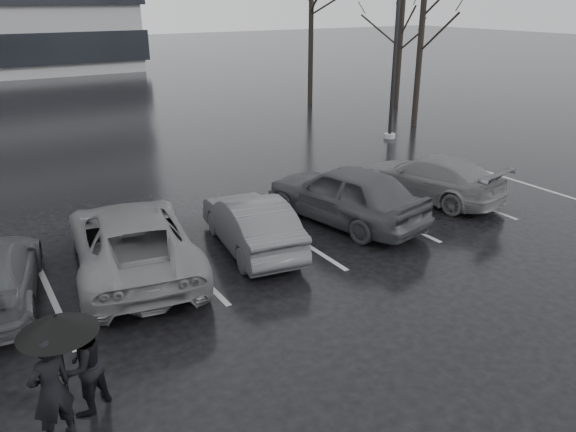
% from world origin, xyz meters
% --- Properties ---
extents(ground, '(160.00, 160.00, 0.00)m').
position_xyz_m(ground, '(0.00, 0.00, 0.00)').
color(ground, black).
rests_on(ground, ground).
extents(car_main, '(2.68, 4.76, 1.53)m').
position_xyz_m(car_main, '(2.25, 2.29, 0.76)').
color(car_main, black).
rests_on(car_main, ground).
extents(car_west_a, '(1.88, 3.96, 1.25)m').
position_xyz_m(car_west_a, '(-0.58, 2.10, 0.63)').
color(car_west_a, '#2E2E31').
rests_on(car_west_a, ground).
extents(car_west_b, '(3.15, 5.40, 1.41)m').
position_xyz_m(car_west_b, '(-3.26, 2.39, 0.71)').
color(car_west_b, '#4C4C4F').
rests_on(car_west_b, ground).
extents(car_east, '(2.53, 4.55, 1.25)m').
position_xyz_m(car_east, '(5.45, 2.48, 0.62)').
color(car_east, '#4C4C4F').
rests_on(car_east, ground).
extents(pedestrian_left, '(0.66, 0.53, 1.55)m').
position_xyz_m(pedestrian_left, '(-5.63, -1.92, 0.78)').
color(pedestrian_left, black).
rests_on(pedestrian_left, ground).
extents(pedestrian_right, '(0.92, 0.87, 1.49)m').
position_xyz_m(pedestrian_right, '(-5.16, -1.52, 0.75)').
color(pedestrian_right, black).
rests_on(pedestrian_right, ground).
extents(umbrella, '(1.03, 1.03, 1.74)m').
position_xyz_m(umbrella, '(-5.41, -1.71, 1.58)').
color(umbrella, black).
rests_on(umbrella, ground).
extents(lamp_post, '(0.46, 0.46, 8.48)m').
position_xyz_m(lamp_post, '(9.43, 8.72, 3.88)').
color(lamp_post, gray).
rests_on(lamp_post, ground).
extents(stall_stripes, '(19.72, 5.00, 0.00)m').
position_xyz_m(stall_stripes, '(-0.80, 2.50, 0.00)').
color(stall_stripes, '#A6A6A9').
rests_on(stall_stripes, ground).
extents(tree_east, '(0.26, 0.26, 8.00)m').
position_xyz_m(tree_east, '(12.00, 10.00, 4.00)').
color(tree_east, black).
rests_on(tree_east, ground).
extents(tree_ne, '(0.26, 0.26, 7.00)m').
position_xyz_m(tree_ne, '(14.50, 14.00, 3.50)').
color(tree_ne, black).
rests_on(tree_ne, ground).
extents(tree_north, '(0.26, 0.26, 8.50)m').
position_xyz_m(tree_north, '(11.00, 17.00, 4.25)').
color(tree_north, black).
rests_on(tree_north, ground).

